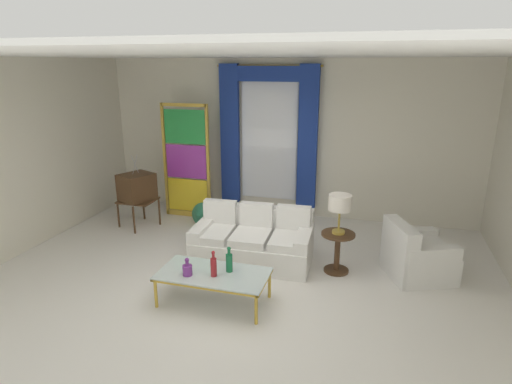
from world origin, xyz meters
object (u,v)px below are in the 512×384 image
at_px(stained_glass_divider, 186,164).
at_px(peacock_figurine, 200,215).
at_px(coffee_table, 213,275).
at_px(round_side_table, 337,249).
at_px(armchair_white, 415,257).
at_px(table_lamp_brass, 340,204).
at_px(bottle_blue_decanter, 214,266).
at_px(bottle_amber_squat, 187,269).
at_px(bottle_crystal_tall, 229,262).
at_px(vintage_tv, 137,188).
at_px(couch_white_long, 254,241).

xyz_separation_m(stained_glass_divider, peacock_figurine, (0.46, -0.47, -0.84)).
relative_size(coffee_table, round_side_table, 2.30).
bearing_deg(peacock_figurine, armchair_white, -14.25).
bearing_deg(table_lamp_brass, bottle_blue_decanter, -135.24).
distance_m(round_side_table, table_lamp_brass, 0.67).
relative_size(coffee_table, bottle_amber_squat, 5.95).
bearing_deg(coffee_table, bottle_amber_squat, -153.42).
height_order(bottle_crystal_tall, round_side_table, bottle_crystal_tall).
relative_size(bottle_amber_squat, vintage_tv, 0.17).
distance_m(coffee_table, armchair_white, 2.86).
bearing_deg(bottle_amber_squat, peacock_figurine, 110.07).
relative_size(bottle_crystal_tall, round_side_table, 0.56).
height_order(coffee_table, table_lamp_brass, table_lamp_brass).
xyz_separation_m(bottle_blue_decanter, armchair_white, (2.44, 1.51, -0.26)).
distance_m(vintage_tv, round_side_table, 3.81).
xyz_separation_m(bottle_blue_decanter, round_side_table, (1.36, 1.35, -0.19)).
bearing_deg(peacock_figurine, coffee_table, -63.17).
bearing_deg(bottle_crystal_tall, peacock_figurine, 121.17).
relative_size(armchair_white, stained_glass_divider, 0.48).
height_order(couch_white_long, stained_glass_divider, stained_glass_divider).
distance_m(coffee_table, round_side_table, 1.90).
bearing_deg(bottle_amber_squat, table_lamp_brass, 40.20).
height_order(couch_white_long, bottle_blue_decanter, couch_white_long).
relative_size(round_side_table, table_lamp_brass, 1.04).
height_order(bottle_crystal_tall, vintage_tv, vintage_tv).
height_order(stained_glass_divider, round_side_table, stained_glass_divider).
distance_m(bottle_blue_decanter, vintage_tv, 3.20).
height_order(armchair_white, round_side_table, armchair_white).
bearing_deg(coffee_table, table_lamp_brass, 42.44).
bearing_deg(coffee_table, bottle_crystal_tall, 27.87).
distance_m(bottle_crystal_tall, bottle_amber_squat, 0.52).
xyz_separation_m(peacock_figurine, round_side_table, (2.60, -1.10, 0.14)).
height_order(stained_glass_divider, peacock_figurine, stained_glass_divider).
height_order(couch_white_long, armchair_white, couch_white_long).
xyz_separation_m(bottle_blue_decanter, table_lamp_brass, (1.36, 1.35, 0.48)).
height_order(vintage_tv, armchair_white, vintage_tv).
height_order(couch_white_long, coffee_table, couch_white_long).
xyz_separation_m(coffee_table, bottle_blue_decanter, (0.04, -0.07, 0.17)).
xyz_separation_m(armchair_white, table_lamp_brass, (-1.07, -0.16, 0.74)).
relative_size(bottle_crystal_tall, armchair_white, 0.31).
distance_m(bottle_amber_squat, vintage_tv, 3.03).
bearing_deg(round_side_table, couch_white_long, 178.48).
xyz_separation_m(bottle_crystal_tall, table_lamp_brass, (1.22, 1.18, 0.48)).
relative_size(vintage_tv, stained_glass_divider, 0.61).
relative_size(stained_glass_divider, round_side_table, 3.70).
bearing_deg(armchair_white, coffee_table, -149.75).
distance_m(couch_white_long, coffee_table, 1.32).
xyz_separation_m(couch_white_long, table_lamp_brass, (1.26, -0.03, 0.72)).
relative_size(bottle_crystal_tall, table_lamp_brass, 0.59).
distance_m(couch_white_long, armchair_white, 2.34).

